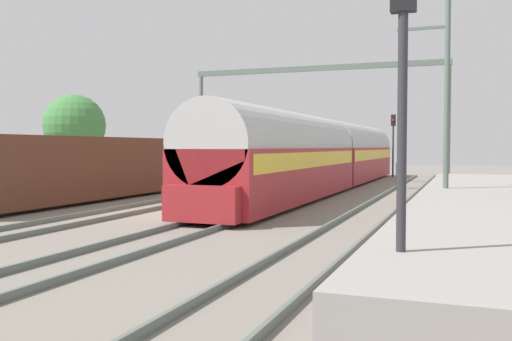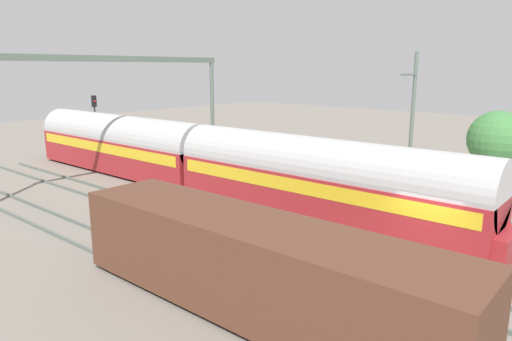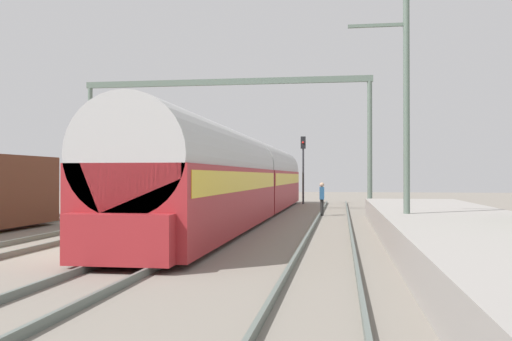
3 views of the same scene
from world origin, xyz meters
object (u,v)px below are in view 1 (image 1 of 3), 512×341
person_crossing (398,171)px  railway_signal_far (393,137)px  railway_signal_near (403,83)px  freight_car (71,169)px  passenger_train (328,155)px  catenary_gantry (315,94)px

person_crossing → railway_signal_far: 12.72m
railway_signal_near → railway_signal_far: (-4.65, 37.59, -0.16)m
railway_signal_far → freight_car: bearing=-112.2°
passenger_train → railway_signal_far: railway_signal_far is taller
railway_signal_far → person_crossing: bearing=-81.8°
person_crossing → railway_signal_near: bearing=-176.4°
passenger_train → person_crossing: passenger_train is taller
passenger_train → railway_signal_near: (6.56, -23.21, 1.38)m
railway_signal_near → railway_signal_far: size_ratio=1.05×
passenger_train → freight_car: (-8.66, -11.48, -0.50)m
railway_signal_far → catenary_gantry: bearing=-114.6°
railway_signal_near → catenary_gantry: 30.08m
person_crossing → railway_signal_far: bearing=5.3°
passenger_train → railway_signal_near: 24.16m
freight_car → railway_signal_near: size_ratio=2.47×
freight_car → catenary_gantry: size_ratio=0.75×
freight_car → railway_signal_near: 19.30m
passenger_train → person_crossing: size_ratio=18.99×
person_crossing → railway_signal_near: 25.45m
person_crossing → railway_signal_near: size_ratio=0.33×
person_crossing → catenary_gantry: size_ratio=0.10×
passenger_train → railway_signal_near: size_ratio=6.25×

